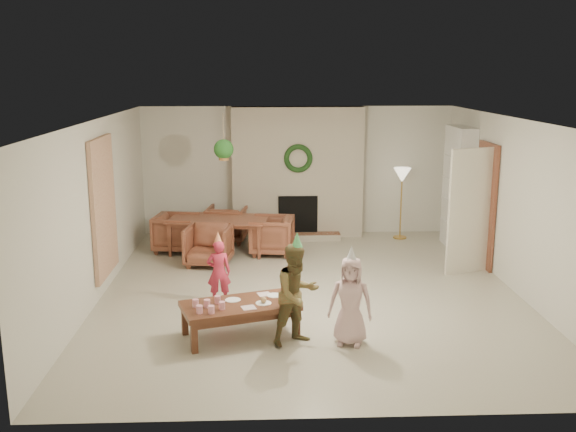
{
  "coord_description": "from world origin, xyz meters",
  "views": [
    {
      "loc": [
        -0.67,
        -8.88,
        3.17
      ],
      "look_at": [
        -0.3,
        0.4,
        1.05
      ],
      "focal_mm": 39.96,
      "sensor_mm": 36.0,
      "label": 1
    }
  ],
  "objects_px": {
    "dining_table": "(218,236)",
    "child_red": "(219,272)",
    "dining_chair_far": "(227,224)",
    "coffee_table_top": "(240,306)",
    "child_pink": "(350,301)",
    "dining_chair_right": "(272,235)",
    "child_plaid": "(297,294)",
    "dining_chair_left": "(176,233)",
    "dining_chair_near": "(209,245)"
  },
  "relations": [
    {
      "from": "dining_chair_right",
      "to": "child_red",
      "type": "xyz_separation_m",
      "value": [
        -0.77,
        -2.43,
        0.12
      ]
    },
    {
      "from": "dining_table",
      "to": "dining_chair_near",
      "type": "relative_size",
      "value": 2.34
    },
    {
      "from": "dining_table",
      "to": "child_red",
      "type": "xyz_separation_m",
      "value": [
        0.18,
        -2.57,
        0.15
      ]
    },
    {
      "from": "dining_chair_far",
      "to": "dining_chair_right",
      "type": "bearing_deg",
      "value": 141.34
    },
    {
      "from": "dining_chair_far",
      "to": "dining_table",
      "type": "bearing_deg",
      "value": 90.0
    },
    {
      "from": "dining_chair_far",
      "to": "child_red",
      "type": "height_order",
      "value": "child_red"
    },
    {
      "from": "child_plaid",
      "to": "child_pink",
      "type": "bearing_deg",
      "value": -34.55
    },
    {
      "from": "dining_chair_left",
      "to": "dining_table",
      "type": "bearing_deg",
      "value": -90.0
    },
    {
      "from": "child_red",
      "to": "child_pink",
      "type": "bearing_deg",
      "value": 135.76
    },
    {
      "from": "child_red",
      "to": "coffee_table_top",
      "type": "bearing_deg",
      "value": 102.7
    },
    {
      "from": "dining_table",
      "to": "coffee_table_top",
      "type": "xyz_separation_m",
      "value": [
        0.5,
        -3.72,
        0.09
      ]
    },
    {
      "from": "dining_table",
      "to": "dining_chair_left",
      "type": "bearing_deg",
      "value": -180.0
    },
    {
      "from": "dining_chair_left",
      "to": "dining_chair_near",
      "type": "bearing_deg",
      "value": -135.0
    },
    {
      "from": "child_plaid",
      "to": "dining_chair_right",
      "type": "bearing_deg",
      "value": 63.11
    },
    {
      "from": "dining_chair_left",
      "to": "coffee_table_top",
      "type": "relative_size",
      "value": 0.54
    },
    {
      "from": "dining_chair_right",
      "to": "child_pink",
      "type": "relative_size",
      "value": 0.7
    },
    {
      "from": "child_red",
      "to": "child_pink",
      "type": "relative_size",
      "value": 0.85
    },
    {
      "from": "dining_chair_near",
      "to": "child_red",
      "type": "height_order",
      "value": "child_red"
    },
    {
      "from": "dining_chair_far",
      "to": "dining_chair_left",
      "type": "xyz_separation_m",
      "value": [
        -0.87,
        -0.64,
        0.0
      ]
    },
    {
      "from": "dining_table",
      "to": "child_plaid",
      "type": "bearing_deg",
      "value": -64.93
    },
    {
      "from": "dining_chair_near",
      "to": "dining_chair_left",
      "type": "bearing_deg",
      "value": 135.0
    },
    {
      "from": "coffee_table_top",
      "to": "child_red",
      "type": "distance_m",
      "value": 1.2
    },
    {
      "from": "dining_chair_far",
      "to": "child_plaid",
      "type": "xyz_separation_m",
      "value": [
        1.07,
        -4.69,
        0.27
      ]
    },
    {
      "from": "child_red",
      "to": "child_plaid",
      "type": "height_order",
      "value": "child_plaid"
    },
    {
      "from": "dining_chair_right",
      "to": "child_red",
      "type": "bearing_deg",
      "value": -9.15
    },
    {
      "from": "dining_chair_right",
      "to": "child_plaid",
      "type": "distance_m",
      "value": 3.82
    },
    {
      "from": "dining_chair_near",
      "to": "child_plaid",
      "type": "relative_size",
      "value": 0.61
    },
    {
      "from": "dining_chair_near",
      "to": "child_plaid",
      "type": "height_order",
      "value": "child_plaid"
    },
    {
      "from": "child_pink",
      "to": "coffee_table_top",
      "type": "bearing_deg",
      "value": -176.75
    },
    {
      "from": "dining_chair_far",
      "to": "coffee_table_top",
      "type": "bearing_deg",
      "value": 103.41
    },
    {
      "from": "dining_chair_far",
      "to": "coffee_table_top",
      "type": "distance_m",
      "value": 4.49
    },
    {
      "from": "dining_chair_near",
      "to": "dining_chair_right",
      "type": "bearing_deg",
      "value": 38.66
    },
    {
      "from": "dining_table",
      "to": "dining_chair_near",
      "type": "distance_m",
      "value": 0.76
    },
    {
      "from": "child_plaid",
      "to": "child_pink",
      "type": "xyz_separation_m",
      "value": [
        0.63,
        -0.04,
        -0.08
      ]
    },
    {
      "from": "dining_chair_far",
      "to": "dining_chair_near",
      "type": "bearing_deg",
      "value": 90.0
    },
    {
      "from": "dining_table",
      "to": "dining_chair_far",
      "type": "relative_size",
      "value": 2.34
    },
    {
      "from": "dining_chair_right",
      "to": "child_pink",
      "type": "xyz_separation_m",
      "value": [
        0.86,
        -3.85,
        0.19
      ]
    },
    {
      "from": "dining_chair_right",
      "to": "coffee_table_top",
      "type": "height_order",
      "value": "dining_chair_right"
    },
    {
      "from": "dining_chair_right",
      "to": "child_plaid",
      "type": "height_order",
      "value": "child_plaid"
    },
    {
      "from": "dining_chair_right",
      "to": "child_pink",
      "type": "distance_m",
      "value": 3.95
    },
    {
      "from": "child_pink",
      "to": "dining_chair_far",
      "type": "bearing_deg",
      "value": 124.6
    },
    {
      "from": "dining_table",
      "to": "child_red",
      "type": "bearing_deg",
      "value": -77.69
    },
    {
      "from": "dining_table",
      "to": "dining_chair_right",
      "type": "distance_m",
      "value": 0.95
    },
    {
      "from": "child_red",
      "to": "dining_chair_left",
      "type": "bearing_deg",
      "value": -74.09
    },
    {
      "from": "child_plaid",
      "to": "dining_chair_far",
      "type": "bearing_deg",
      "value": 72.37
    },
    {
      "from": "dining_table",
      "to": "dining_chair_left",
      "type": "height_order",
      "value": "dining_chair_left"
    },
    {
      "from": "dining_chair_far",
      "to": "child_pink",
      "type": "relative_size",
      "value": 0.7
    },
    {
      "from": "child_pink",
      "to": "dining_chair_near",
      "type": "bearing_deg",
      "value": 135.62
    },
    {
      "from": "dining_chair_right",
      "to": "child_red",
      "type": "height_order",
      "value": "child_red"
    },
    {
      "from": "dining_table",
      "to": "dining_chair_far",
      "type": "xyz_separation_m",
      "value": [
        0.11,
        0.75,
        0.03
      ]
    }
  ]
}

